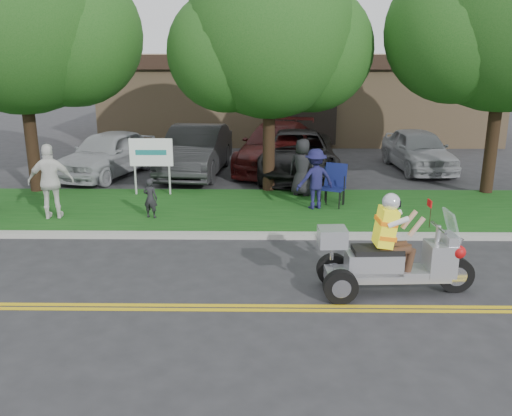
{
  "coord_description": "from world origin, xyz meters",
  "views": [
    {
      "loc": [
        0.34,
        -8.77,
        4.17
      ],
      "look_at": [
        0.19,
        2.0,
        1.03
      ],
      "focal_mm": 38.0,
      "sensor_mm": 36.0,
      "label": 1
    }
  ],
  "objects_px": {
    "lawn_chair_a": "(334,182)",
    "parked_car_far_right": "(418,150)",
    "parked_car_mid": "(297,154)",
    "parked_car_left": "(196,151)",
    "parked_car_right": "(277,146)",
    "parked_car_far_left": "(108,153)",
    "trike_scooter": "(389,259)",
    "spectator_adult_right": "(51,181)",
    "lawn_chair_b": "(334,183)"
  },
  "relations": [
    {
      "from": "lawn_chair_a",
      "to": "parked_car_far_left",
      "type": "relative_size",
      "value": 0.25
    },
    {
      "from": "parked_car_far_left",
      "to": "parked_car_far_right",
      "type": "distance_m",
      "value": 10.96
    },
    {
      "from": "lawn_chair_a",
      "to": "parked_car_mid",
      "type": "relative_size",
      "value": 0.2
    },
    {
      "from": "lawn_chair_a",
      "to": "parked_car_far_right",
      "type": "xyz_separation_m",
      "value": [
        3.65,
        5.04,
        -0.0
      ]
    },
    {
      "from": "lawn_chair_b",
      "to": "spectator_adult_right",
      "type": "relative_size",
      "value": 0.52
    },
    {
      "from": "lawn_chair_a",
      "to": "lawn_chair_b",
      "type": "bearing_deg",
      "value": 108.29
    },
    {
      "from": "lawn_chair_b",
      "to": "parked_car_far_left",
      "type": "height_order",
      "value": "parked_car_far_left"
    },
    {
      "from": "parked_car_far_right",
      "to": "trike_scooter",
      "type": "bearing_deg",
      "value": -111.79
    },
    {
      "from": "parked_car_right",
      "to": "lawn_chair_a",
      "type": "bearing_deg",
      "value": -61.81
    },
    {
      "from": "parked_car_left",
      "to": "parked_car_far_right",
      "type": "distance_m",
      "value": 7.96
    },
    {
      "from": "spectator_adult_right",
      "to": "parked_car_far_left",
      "type": "distance_m",
      "value": 5.29
    },
    {
      "from": "parked_car_mid",
      "to": "lawn_chair_b",
      "type": "bearing_deg",
      "value": -75.43
    },
    {
      "from": "parked_car_left",
      "to": "parked_car_mid",
      "type": "bearing_deg",
      "value": 0.82
    },
    {
      "from": "spectator_adult_right",
      "to": "lawn_chair_b",
      "type": "bearing_deg",
      "value": -177.7
    },
    {
      "from": "lawn_chair_a",
      "to": "spectator_adult_right",
      "type": "xyz_separation_m",
      "value": [
        -7.2,
        -1.31,
        0.3
      ]
    },
    {
      "from": "lawn_chair_b",
      "to": "parked_car_far_left",
      "type": "bearing_deg",
      "value": 154.26
    },
    {
      "from": "lawn_chair_a",
      "to": "parked_car_far_right",
      "type": "relative_size",
      "value": 0.26
    },
    {
      "from": "lawn_chair_a",
      "to": "parked_car_mid",
      "type": "height_order",
      "value": "parked_car_mid"
    },
    {
      "from": "trike_scooter",
      "to": "parked_car_mid",
      "type": "bearing_deg",
      "value": 93.63
    },
    {
      "from": "lawn_chair_b",
      "to": "parked_car_left",
      "type": "height_order",
      "value": "parked_car_left"
    },
    {
      "from": "parked_car_left",
      "to": "lawn_chair_b",
      "type": "bearing_deg",
      "value": -36.99
    },
    {
      "from": "lawn_chair_a",
      "to": "parked_car_far_left",
      "type": "height_order",
      "value": "parked_car_far_left"
    },
    {
      "from": "lawn_chair_a",
      "to": "parked_car_far_left",
      "type": "distance_m",
      "value": 8.28
    },
    {
      "from": "spectator_adult_right",
      "to": "parked_car_far_right",
      "type": "distance_m",
      "value": 12.57
    },
    {
      "from": "lawn_chair_a",
      "to": "parked_car_far_right",
      "type": "height_order",
      "value": "parked_car_far_right"
    },
    {
      "from": "trike_scooter",
      "to": "parked_car_right",
      "type": "xyz_separation_m",
      "value": [
        -1.73,
        10.62,
        0.17
      ]
    },
    {
      "from": "parked_car_right",
      "to": "parked_car_far_right",
      "type": "xyz_separation_m",
      "value": [
        5.09,
        -0.19,
        -0.07
      ]
    },
    {
      "from": "trike_scooter",
      "to": "lawn_chair_b",
      "type": "relative_size",
      "value": 2.89
    },
    {
      "from": "parked_car_left",
      "to": "parked_car_right",
      "type": "bearing_deg",
      "value": 25.07
    },
    {
      "from": "trike_scooter",
      "to": "parked_car_far_left",
      "type": "relative_size",
      "value": 0.62
    },
    {
      "from": "parked_car_mid",
      "to": "parked_car_right",
      "type": "bearing_deg",
      "value": 119.79
    },
    {
      "from": "lawn_chair_a",
      "to": "lawn_chair_b",
      "type": "distance_m",
      "value": 0.32
    },
    {
      "from": "lawn_chair_b",
      "to": "parked_car_mid",
      "type": "bearing_deg",
      "value": 103.31
    },
    {
      "from": "trike_scooter",
      "to": "parked_car_left",
      "type": "bearing_deg",
      "value": 112.54
    },
    {
      "from": "trike_scooter",
      "to": "parked_car_far_right",
      "type": "height_order",
      "value": "trike_scooter"
    },
    {
      "from": "parked_car_far_left",
      "to": "parked_car_mid",
      "type": "distance_m",
      "value": 6.5
    },
    {
      "from": "parked_car_far_left",
      "to": "parked_car_mid",
      "type": "height_order",
      "value": "parked_car_far_left"
    },
    {
      "from": "lawn_chair_b",
      "to": "parked_car_left",
      "type": "relative_size",
      "value": 0.19
    },
    {
      "from": "lawn_chair_a",
      "to": "lawn_chair_b",
      "type": "relative_size",
      "value": 1.16
    },
    {
      "from": "trike_scooter",
      "to": "parked_car_far_right",
      "type": "xyz_separation_m",
      "value": [
        3.36,
        10.43,
        0.1
      ]
    },
    {
      "from": "parked_car_mid",
      "to": "parked_car_far_right",
      "type": "xyz_separation_m",
      "value": [
        4.41,
        1.1,
        -0.03
      ]
    },
    {
      "from": "trike_scooter",
      "to": "parked_car_far_right",
      "type": "relative_size",
      "value": 0.65
    },
    {
      "from": "trike_scooter",
      "to": "parked_car_far_left",
      "type": "bearing_deg",
      "value": 126.06
    },
    {
      "from": "parked_car_far_left",
      "to": "parked_car_far_right",
      "type": "xyz_separation_m",
      "value": [
        10.91,
        1.06,
        -0.03
      ]
    },
    {
      "from": "lawn_chair_a",
      "to": "spectator_adult_right",
      "type": "height_order",
      "value": "spectator_adult_right"
    },
    {
      "from": "trike_scooter",
      "to": "parked_car_mid",
      "type": "distance_m",
      "value": 9.39
    },
    {
      "from": "trike_scooter",
      "to": "parked_car_far_left",
      "type": "height_order",
      "value": "trike_scooter"
    },
    {
      "from": "spectator_adult_right",
      "to": "parked_car_far_right",
      "type": "xyz_separation_m",
      "value": [
        10.85,
        6.35,
        -0.31
      ]
    },
    {
      "from": "lawn_chair_a",
      "to": "parked_car_far_left",
      "type": "bearing_deg",
      "value": 174.78
    },
    {
      "from": "spectator_adult_right",
      "to": "parked_car_right",
      "type": "relative_size",
      "value": 0.34
    }
  ]
}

